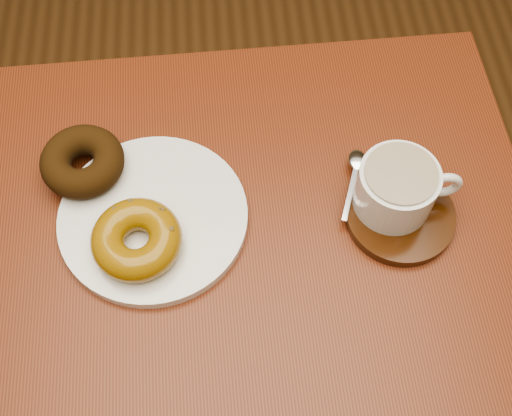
{
  "coord_description": "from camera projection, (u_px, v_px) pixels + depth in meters",
  "views": [
    {
      "loc": [
        0.2,
        -0.38,
        1.46
      ],
      "look_at": [
        0.23,
        0.01,
        0.74
      ],
      "focal_mm": 45.0,
      "sensor_mm": 36.0,
      "label": 1
    }
  ],
  "objects": [
    {
      "name": "ground",
      "position": [
        154.0,
        378.0,
        1.45
      ],
      "size": [
        6.0,
        6.0,
        0.0
      ],
      "primitive_type": "plane",
      "color": "#53341A",
      "rests_on": "ground"
    },
    {
      "name": "cafe_table",
      "position": [
        242.0,
        254.0,
        0.94
      ],
      "size": [
        0.78,
        0.59,
        0.72
      ],
      "rotation": [
        0.0,
        0.0,
        0.02
      ],
      "color": "maroon",
      "rests_on": "ground"
    },
    {
      "name": "donut_plate",
      "position": [
        153.0,
        217.0,
        0.83
      ],
      "size": [
        0.32,
        0.32,
        0.01
      ],
      "primitive_type": "cylinder",
      "rotation": [
        0.0,
        0.0,
        0.43
      ],
      "color": "white",
      "rests_on": "cafe_table"
    },
    {
      "name": "donut_cinnamon",
      "position": [
        82.0,
        161.0,
        0.84
      ],
      "size": [
        0.11,
        0.11,
        0.04
      ],
      "primitive_type": "torus",
      "rotation": [
        0.0,
        0.0,
        -0.02
      ],
      "color": "black",
      "rests_on": "donut_plate"
    },
    {
      "name": "donut_caramel",
      "position": [
        137.0,
        239.0,
        0.78
      ],
      "size": [
        0.14,
        0.14,
        0.04
      ],
      "rotation": [
        0.0,
        0.0,
        0.35
      ],
      "color": "#90650F",
      "rests_on": "donut_plate"
    },
    {
      "name": "saucer",
      "position": [
        400.0,
        216.0,
        0.83
      ],
      "size": [
        0.19,
        0.19,
        0.02
      ],
      "primitive_type": "cylinder",
      "rotation": [
        0.0,
        0.0,
        0.42
      ],
      "color": "#331706",
      "rests_on": "cafe_table"
    },
    {
      "name": "coffee_cup",
      "position": [
        398.0,
        188.0,
        0.8
      ],
      "size": [
        0.13,
        0.1,
        0.07
      ],
      "rotation": [
        0.0,
        0.0,
        -0.04
      ],
      "color": "white",
      "rests_on": "saucer"
    },
    {
      "name": "teaspoon",
      "position": [
        356.0,
        167.0,
        0.85
      ],
      "size": [
        0.05,
        0.11,
        0.01
      ],
      "rotation": [
        0.0,
        0.0,
        -0.34
      ],
      "color": "silver",
      "rests_on": "saucer"
    }
  ]
}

